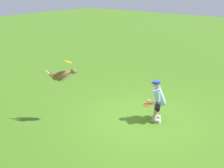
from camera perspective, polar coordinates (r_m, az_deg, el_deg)
ground_plane at (r=9.19m, az=5.72°, el=-7.01°), size 60.00×60.00×0.00m
person at (r=8.93m, az=9.10°, el=-3.08°), size 0.53×0.71×1.29m
dog at (r=8.68m, az=-9.78°, el=1.74°), size 0.84×0.64×0.47m
frisbee_flying at (r=8.47m, az=-8.81°, el=4.36°), size 0.32×0.32×0.09m
frisbee_held at (r=8.74m, az=7.07°, el=-4.11°), size 0.30×0.30×0.05m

